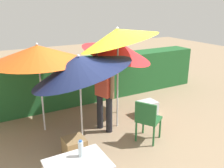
# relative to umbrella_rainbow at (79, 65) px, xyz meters

# --- Properties ---
(ground_plane) EXTENTS (24.00, 24.00, 0.00)m
(ground_plane) POSITION_rel_umbrella_rainbow_xyz_m (0.73, -0.29, -1.61)
(ground_plane) COLOR #9E8466
(hedge_row) EXTENTS (8.00, 0.70, 1.25)m
(hedge_row) POSITION_rel_umbrella_rainbow_xyz_m (0.73, 2.00, -0.98)
(hedge_row) COLOR #23602D
(hedge_row) RESTS_ON ground_plane
(umbrella_rainbow) EXTENTS (2.09, 2.03, 2.15)m
(umbrella_rainbow) POSITION_rel_umbrella_rainbow_xyz_m (0.00, 0.00, 0.00)
(umbrella_rainbow) COLOR silver
(umbrella_rainbow) RESTS_ON ground_plane
(umbrella_orange) EXTENTS (1.81, 1.76, 2.15)m
(umbrella_orange) POSITION_rel_umbrella_rainbow_xyz_m (1.34, 0.80, 0.08)
(umbrella_orange) COLOR silver
(umbrella_orange) RESTS_ON ground_plane
(umbrella_yellow) EXTENTS (1.75, 1.69, 2.54)m
(umbrella_yellow) POSITION_rel_umbrella_rainbow_xyz_m (0.92, 0.11, 0.48)
(umbrella_yellow) COLOR silver
(umbrella_yellow) RESTS_ON ground_plane
(umbrella_navy) EXTENTS (1.96, 1.96, 1.97)m
(umbrella_navy) POSITION_rel_umbrella_rainbow_xyz_m (-0.58, 0.77, 0.15)
(umbrella_navy) COLOR silver
(umbrella_navy) RESTS_ON ground_plane
(person_vendor) EXTENTS (0.33, 0.55, 1.88)m
(person_vendor) POSITION_rel_umbrella_rainbow_xyz_m (0.61, 0.14, -0.67)
(person_vendor) COLOR black
(person_vendor) RESTS_ON ground_plane
(chair_plastic) EXTENTS (0.60, 0.60, 0.89)m
(chair_plastic) POSITION_rel_umbrella_rainbow_xyz_m (1.14, -0.72, -1.09)
(chair_plastic) COLOR #236633
(chair_plastic) RESTS_ON ground_plane
(cooler_box) EXTENTS (0.45, 0.37, 0.37)m
(cooler_box) POSITION_rel_umbrella_rainbow_xyz_m (1.91, 0.28, -1.42)
(cooler_box) COLOR silver
(cooler_box) RESTS_ON ground_plane
(crate_cardboard) EXTENTS (0.39, 0.38, 0.33)m
(crate_cardboard) POSITION_rel_umbrella_rainbow_xyz_m (-0.33, -0.44, -1.44)
(crate_cardboard) COLOR #9E7A4C
(crate_cardboard) RESTS_ON ground_plane
(bottle_water) EXTENTS (0.07, 0.07, 0.24)m
(bottle_water) POSITION_rel_umbrella_rainbow_xyz_m (-0.67, -1.63, -0.71)
(bottle_water) COLOR silver
(bottle_water) RESTS_ON folding_table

